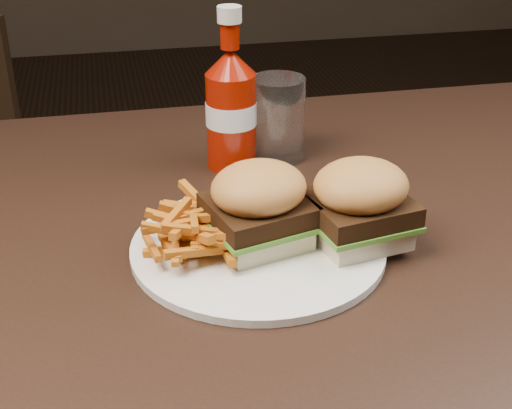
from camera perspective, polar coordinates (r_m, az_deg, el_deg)
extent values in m
cube|color=black|center=(0.81, -2.18, -3.01)|extent=(1.20, 0.80, 0.04)
cylinder|color=white|center=(0.75, 0.16, -3.39)|extent=(0.27, 0.27, 0.01)
cube|color=beige|center=(0.74, 0.22, -2.28)|extent=(0.11, 0.10, 0.02)
cube|color=beige|center=(0.76, 8.14, -2.05)|extent=(0.10, 0.10, 0.02)
cylinder|color=#881103|center=(0.92, -1.99, 6.58)|extent=(0.08, 0.08, 0.13)
cylinder|color=white|center=(0.95, 1.74, 6.81)|extent=(0.08, 0.08, 0.11)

